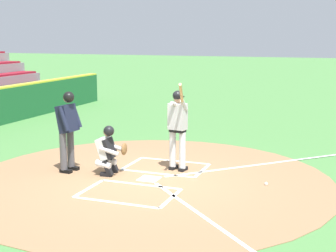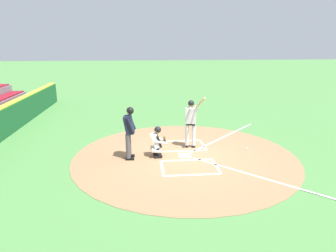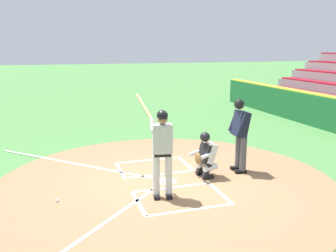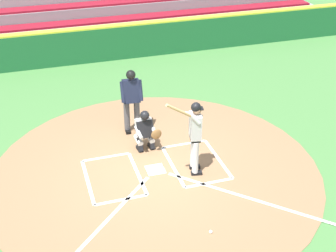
{
  "view_description": "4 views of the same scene",
  "coord_description": "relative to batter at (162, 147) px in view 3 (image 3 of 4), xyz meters",
  "views": [
    {
      "loc": [
        9.51,
        4.03,
        3.12
      ],
      "look_at": [
        -0.6,
        0.22,
        1.1
      ],
      "focal_mm": 52.43,
      "sensor_mm": 36.0,
      "label": 1
    },
    {
      "loc": [
        9.95,
        -1.56,
        3.96
      ],
      "look_at": [
        -0.46,
        -0.57,
        1.01
      ],
      "focal_mm": 31.69,
      "sensor_mm": 36.0,
      "label": 2
    },
    {
      "loc": [
        -7.72,
        2.41,
        3.11
      ],
      "look_at": [
        0.35,
        -0.17,
        1.25
      ],
      "focal_mm": 38.78,
      "sensor_mm": 36.0,
      "label": 3
    },
    {
      "loc": [
        2.51,
        9.06,
        6.61
      ],
      "look_at": [
        -0.31,
        0.05,
        1.21
      ],
      "focal_mm": 50.17,
      "sensor_mm": 36.0,
      "label": 4
    }
  ],
  "objects": [
    {
      "name": "home_plate_and_chalk",
      "position": [
        0.86,
        0.53,
        -1.08
      ],
      "size": [
        7.93,
        4.91,
        0.01
      ],
      "color": "white",
      "rests_on": "dirt_circle"
    },
    {
      "name": "batter",
      "position": [
        0.0,
        0.0,
        0.0
      ],
      "size": [
        1.02,
        0.59,
        2.13
      ],
      "color": "silver",
      "rests_on": "ground"
    },
    {
      "name": "baseball",
      "position": [
        0.41,
        2.12,
        -1.06
      ],
      "size": [
        0.07,
        0.07,
        0.07
      ],
      "primitive_type": "sphere",
      "color": "white",
      "rests_on": "ground"
    },
    {
      "name": "catcher",
      "position": [
        0.84,
        -1.34,
        -0.51
      ],
      "size": [
        0.62,
        0.61,
        1.13
      ],
      "color": "black",
      "rests_on": "ground"
    },
    {
      "name": "ground_plane",
      "position": [
        0.86,
        -0.35,
        -1.1
      ],
      "size": [
        120.0,
        120.0,
        0.0
      ],
      "primitive_type": "plane",
      "color": "#4C8442"
    },
    {
      "name": "plate_umpire",
      "position": [
        0.95,
        -2.32,
        -0.02
      ],
      "size": [
        0.6,
        0.44,
        1.86
      ],
      "color": "#4C4C51",
      "rests_on": "ground"
    },
    {
      "name": "dirt_circle",
      "position": [
        0.86,
        -0.35,
        -1.09
      ],
      "size": [
        8.0,
        8.0,
        0.01
      ],
      "primitive_type": "cylinder",
      "color": "#99704C",
      "rests_on": "ground"
    }
  ]
}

